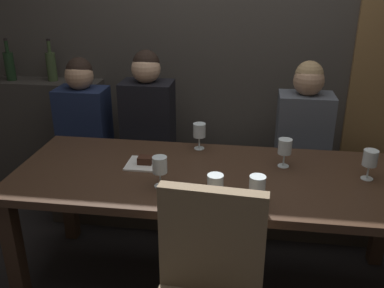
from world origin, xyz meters
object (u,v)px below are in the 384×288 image
wine_glass_end_left (199,132)px  wine_glass_near_left (370,159)px  banquette_bench (221,194)px  wine_bottle_pale_label (51,65)px  dessert_plate (144,162)px  dining_table (214,188)px  diner_far_end (304,122)px  wine_glass_end_right (160,166)px  wine_glass_center_front (257,186)px  wine_glass_far_left (215,184)px  diner_redhead (83,113)px  wine_bottle_dark_red (10,65)px  wine_glass_near_right (285,148)px  diner_bearded (148,111)px

wine_glass_end_left → wine_glass_near_left: bearing=-16.7°
banquette_bench → wine_bottle_pale_label: bearing=165.8°
dessert_plate → dining_table: bearing=-8.7°
diner_far_end → wine_glass_near_left: bearing=-67.8°
wine_glass_near_left → wine_glass_end_right: 1.10m
wine_glass_center_front → wine_glass_far_left: size_ratio=1.00×
diner_far_end → dining_table: bearing=-127.4°
diner_redhead → dessert_plate: 0.91m
wine_glass_end_right → diner_redhead: bearing=130.2°
wine_bottle_dark_red → wine_bottle_pale_label: (0.33, 0.03, 0.00)m
wine_bottle_pale_label → wine_bottle_dark_red: bearing=-174.8°
banquette_bench → wine_glass_far_left: size_ratio=15.24×
dining_table → wine_glass_center_front: (0.23, -0.32, 0.20)m
wine_bottle_pale_label → wine_glass_center_front: bearing=-40.5°
diner_far_end → wine_glass_end_left: bearing=-150.8°
diner_far_end → wine_glass_near_right: diner_far_end is taller
diner_far_end → wine_glass_end_right: 1.20m
wine_glass_center_front → dessert_plate: 0.75m
wine_glass_end_left → wine_glass_far_left: (0.16, -0.67, 0.00)m
diner_far_end → dessert_plate: diner_far_end is taller
wine_bottle_dark_red → wine_glass_center_front: (1.94, -1.34, -0.21)m
wine_glass_center_front → diner_far_end: bearing=72.9°
wine_glass_center_front → wine_glass_end_right: (-0.49, 0.15, 0.00)m
wine_glass_far_left → wine_glass_near_left: size_ratio=1.00×
wine_glass_far_left → dessert_plate: size_ratio=0.86×
diner_redhead → dessert_plate: diner_redhead is taller
diner_bearded → diner_redhead: bearing=-179.9°
wine_bottle_dark_red → wine_glass_center_front: 2.37m
wine_bottle_dark_red → dessert_plate: (1.31, -0.96, -0.32)m
wine_glass_near_right → wine_glass_far_left: size_ratio=1.00×
wine_bottle_pale_label → wine_glass_end_right: bearing=-47.6°
wine_glass_far_left → wine_bottle_dark_red: bearing=142.2°
diner_bearded → wine_glass_far_left: bearing=-61.6°
diner_redhead → wine_glass_near_left: diner_redhead is taller
diner_redhead → wine_glass_end_right: diner_redhead is taller
diner_redhead → wine_glass_near_right: bearing=-22.2°
diner_bearded → wine_glass_end_right: bearing=-72.8°
banquette_bench → dining_table: bearing=-90.0°
diner_redhead → wine_bottle_dark_red: bearing=156.9°
wine_glass_far_left → wine_glass_end_right: (-0.29, 0.16, 0.00)m
banquette_bench → diner_bearded: (-0.54, 0.03, 0.61)m
wine_glass_center_front → banquette_bench: bearing=102.5°
diner_redhead → wine_glass_end_left: size_ratio=4.61×
dining_table → dessert_plate: 0.42m
wine_glass_end_left → wine_glass_near_left: size_ratio=1.00×
diner_far_end → wine_bottle_pale_label: wine_bottle_pale_label is taller
dining_table → wine_bottle_pale_label: wine_bottle_pale_label is taller
wine_glass_center_front → wine_glass_end_right: bearing=163.3°
wine_bottle_pale_label → wine_glass_near_left: bearing=-24.4°
banquette_bench → diner_redhead: (-1.02, 0.02, 0.58)m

